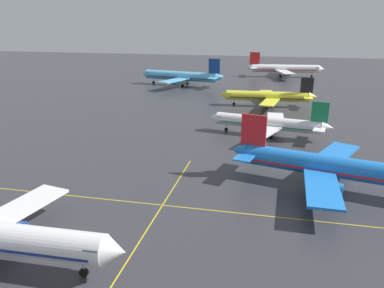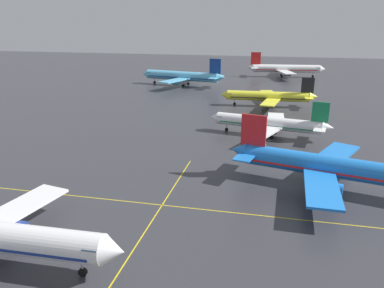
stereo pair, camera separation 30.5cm
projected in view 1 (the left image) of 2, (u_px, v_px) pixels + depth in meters
airliner_second_row at (332, 167)px, 68.72m from camera, size 38.71×32.92×12.14m
airliner_third_row at (269, 123)px, 99.87m from camera, size 32.41×27.60×10.11m
airliner_far_left_stand at (268, 96)px, 133.66m from camera, size 33.36×28.77×10.38m
airliner_far_right_stand at (182, 76)px, 174.28m from camera, size 41.01×34.90×12.79m
airliner_distant_taxiway at (284, 69)px, 200.63m from camera, size 40.59×34.83×12.61m
taxiway_markings at (122, 270)px, 47.19m from camera, size 152.43×77.53×0.01m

